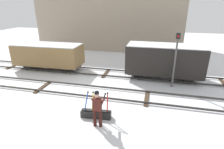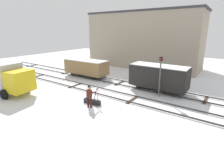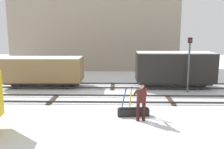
% 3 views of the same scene
% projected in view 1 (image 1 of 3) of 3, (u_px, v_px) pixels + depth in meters
% --- Properties ---
extents(ground_plane, '(60.00, 60.00, 0.00)m').
position_uv_depth(ground_plane, '(92.00, 93.00, 11.72)').
color(ground_plane, white).
extents(track_main_line, '(44.00, 1.94, 0.18)m').
position_uv_depth(track_main_line, '(91.00, 91.00, 11.68)').
color(track_main_line, '#2D2B28').
rests_on(track_main_line, ground_plane).
extents(track_siding_near, '(44.00, 1.94, 0.18)m').
position_uv_depth(track_siding_near, '(106.00, 72.00, 14.88)').
color(track_siding_near, '#2D2B28').
rests_on(track_siding_near, ground_plane).
extents(switch_lever_frame, '(1.55, 0.49, 1.45)m').
position_uv_depth(switch_lever_frame, '(96.00, 113.00, 9.06)').
color(switch_lever_frame, black).
rests_on(switch_lever_frame, ground_plane).
extents(rail_worker, '(0.58, 0.73, 1.84)m').
position_uv_depth(rail_worker, '(97.00, 106.00, 8.14)').
color(rail_worker, '#351511').
rests_on(rail_worker, ground_plane).
extents(signal_post, '(0.24, 0.32, 3.68)m').
position_uv_depth(signal_post, '(176.00, 55.00, 11.73)').
color(signal_post, '#4C4C4C').
rests_on(signal_post, ground_plane).
extents(apartment_building, '(18.08, 6.27, 8.76)m').
position_uv_depth(apartment_building, '(111.00, 13.00, 23.24)').
color(apartment_building, gray).
rests_on(apartment_building, ground_plane).
extents(freight_car_back_track, '(5.54, 2.19, 2.62)m').
position_uv_depth(freight_car_back_track, '(164.00, 60.00, 13.42)').
color(freight_car_back_track, '#2D2B28').
rests_on(freight_car_back_track, ground_plane).
extents(freight_car_near_switch, '(5.78, 2.32, 2.22)m').
position_uv_depth(freight_car_near_switch, '(48.00, 55.00, 15.55)').
color(freight_car_near_switch, '#2D2B28').
rests_on(freight_car_near_switch, ground_plane).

